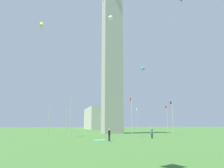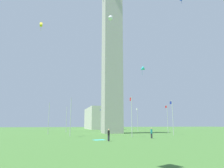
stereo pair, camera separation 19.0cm
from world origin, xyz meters
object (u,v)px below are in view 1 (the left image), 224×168
object	(u,v)px
kite_cyan_delta	(142,69)
picnic_blanket_near_first_person	(100,140)
flagpole_e	(49,116)
kite_white_delta	(109,18)
person_black_shirt	(109,135)
distant_building	(100,118)
obelisk_monument	(112,51)
flagpole_ne	(66,118)
flagpole_nw	(137,118)
flagpole_n	(100,118)
flagpole_se	(71,115)
person_teal_shirt	(152,133)
flagpole_s	(132,114)
flagpole_w	(167,117)
kite_yellow_box	(41,24)
flagpole_sw	(173,116)

from	to	relation	value
kite_cyan_delta	picnic_blanket_near_first_person	world-z (taller)	kite_cyan_delta
flagpole_e	kite_white_delta	size ratio (longest dim) A/B	3.09
person_black_shirt	distant_building	size ratio (longest dim) A/B	0.06
obelisk_monument	flagpole_ne	bearing A→B (deg)	44.85
flagpole_ne	flagpole_nw	size ratio (longest dim) A/B	1.00
distant_building	flagpole_nw	bearing A→B (deg)	-171.93
flagpole_nw	flagpole_n	bearing A→B (deg)	67.50
kite_white_delta	distant_building	size ratio (longest dim) A/B	0.09
flagpole_se	kite_white_delta	xyz separation A→B (m)	(3.35, -8.89, 24.30)
flagpole_ne	kite_white_delta	xyz separation A→B (m)	(-19.74, -8.89, 24.30)
flagpole_n	person_black_shirt	distance (m)	42.98
kite_cyan_delta	person_teal_shirt	bearing A→B (deg)	162.52
flagpole_e	flagpole_nw	xyz separation A→B (m)	(11.55, -27.88, 0.00)
flagpole_nw	kite_white_delta	bearing A→B (deg)	144.25
flagpole_nw	picnic_blanket_near_first_person	distance (m)	39.95
obelisk_monument	flagpole_s	size ratio (longest dim) A/B	5.83
flagpole_n	flagpole_w	xyz separation A→B (m)	(-16.33, -16.33, 0.00)
flagpole_e	kite_white_delta	bearing A→B (deg)	-120.94
flagpole_s	kite_yellow_box	distance (m)	24.97
flagpole_sw	kite_yellow_box	size ratio (longest dim) A/B	4.20
person_black_shirt	kite_cyan_delta	bearing A→B (deg)	-0.22
flagpole_sw	flagpole_e	bearing A→B (deg)	67.50
flagpole_e	flagpole_ne	bearing A→B (deg)	-22.50
flagpole_sw	kite_white_delta	distance (m)	28.35
kite_yellow_box	flagpole_sw	bearing A→B (deg)	-82.41
obelisk_monument	kite_yellow_box	xyz separation A→B (m)	(-15.43, 18.03, -1.21)
obelisk_monument	person_teal_shirt	bearing A→B (deg)	-175.47
flagpole_nw	kite_cyan_delta	bearing A→B (deg)	164.50
kite_white_delta	flagpole_sw	bearing A→B (deg)	-103.28
flagpole_n	flagpole_sw	distance (m)	30.18
distant_building	picnic_blanket_near_first_person	distance (m)	74.84
flagpole_n	flagpole_s	xyz separation A→B (m)	(-32.66, 0.00, 0.00)
flagpole_sw	kite_yellow_box	distance (m)	34.47
flagpole_e	flagpole_w	xyz separation A→B (m)	(-0.00, -32.66, 0.00)
flagpole_w	flagpole_nw	bearing A→B (deg)	22.50
flagpole_se	flagpole_sw	world-z (taller)	same
flagpole_se	flagpole_n	bearing A→B (deg)	-22.50
obelisk_monument	flagpole_s	bearing A→B (deg)	180.00
obelisk_monument	person_teal_shirt	xyz separation A→B (m)	(-21.64, -1.71, -21.87)
kite_cyan_delta	kite_yellow_box	size ratio (longest dim) A/B	1.23
flagpole_se	picnic_blanket_near_first_person	bearing A→B (deg)	-161.68
flagpole_se	person_black_shirt	size ratio (longest dim) A/B	4.52
flagpole_e	flagpole_sw	world-z (taller)	same
flagpole_e	flagpole_sw	xyz separation A→B (m)	(-11.55, -27.88, 0.00)
flagpole_sw	picnic_blanket_near_first_person	xyz separation A→B (m)	(-11.66, 19.24, -4.28)
flagpole_ne	flagpole_e	world-z (taller)	same
flagpole_n	flagpole_ne	size ratio (longest dim) A/B	1.00
flagpole_se	kite_cyan_delta	world-z (taller)	kite_cyan_delta
flagpole_se	flagpole_nw	world-z (taller)	same
flagpole_n	flagpole_se	size ratio (longest dim) A/B	1.00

